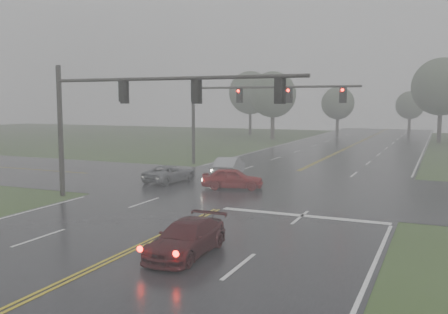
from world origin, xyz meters
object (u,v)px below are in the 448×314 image
at_px(sedan_red, 233,189).
at_px(signal_gantry_near, 127,104).
at_px(sedan_silver, 229,177).
at_px(signal_gantry_far, 241,103).
at_px(car_grey, 170,182).
at_px(sedan_maroon, 186,255).

xyz_separation_m(sedan_red, signal_gantry_near, (-3.73, -6.38, 5.53)).
bearing_deg(sedan_silver, sedan_red, 105.00).
distance_m(sedan_red, signal_gantry_far, 12.82).
bearing_deg(signal_gantry_far, car_grey, -97.78).
xyz_separation_m(sedan_silver, signal_gantry_near, (-1.44, -11.14, 5.53)).
bearing_deg(signal_gantry_near, sedan_red, 59.69).
height_order(sedan_red, signal_gantry_near, signal_gantry_near).
distance_m(sedan_silver, signal_gantry_near, 12.52).
distance_m(sedan_red, signal_gantry_near, 9.23).
bearing_deg(car_grey, sedan_maroon, 131.86).
height_order(signal_gantry_near, signal_gantry_far, signal_gantry_far).
xyz_separation_m(signal_gantry_near, signal_gantry_far, (-0.03, 17.32, 0.01)).
xyz_separation_m(sedan_maroon, sedan_silver, (-6.22, 18.55, 0.00)).
xyz_separation_m(sedan_silver, signal_gantry_far, (-1.47, 6.17, 5.54)).
bearing_deg(sedan_maroon, sedan_red, 105.09).
bearing_deg(signal_gantry_far, sedan_silver, -76.58).
distance_m(sedan_red, car_grey, 5.21).
bearing_deg(signal_gantry_near, sedan_silver, 82.63).
distance_m(car_grey, signal_gantry_near, 9.16).
xyz_separation_m(sedan_red, car_grey, (-5.15, 0.79, 0.00)).
relative_size(sedan_silver, car_grey, 1.05).
bearing_deg(signal_gantry_near, car_grey, 101.20).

